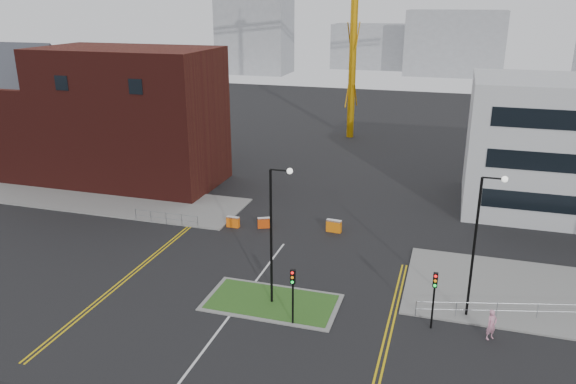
% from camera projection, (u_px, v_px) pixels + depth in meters
% --- Properties ---
extents(ground, '(200.00, 200.00, 0.00)m').
position_uv_depth(ground, '(188.00, 372.00, 29.49)').
color(ground, black).
rests_on(ground, ground).
extents(pavement_left, '(28.00, 8.00, 0.12)m').
position_uv_depth(pavement_left, '(104.00, 199.00, 54.88)').
color(pavement_left, slate).
rests_on(pavement_left, ground).
extents(island_kerb, '(8.60, 4.60, 0.08)m').
position_uv_depth(island_kerb, '(272.00, 302.00, 36.17)').
color(island_kerb, slate).
rests_on(island_kerb, ground).
extents(grass_island, '(8.00, 4.00, 0.12)m').
position_uv_depth(grass_island, '(272.00, 302.00, 36.16)').
color(grass_island, '#214E1A').
rests_on(grass_island, ground).
extents(brick_building, '(24.20, 10.07, 14.24)m').
position_uv_depth(brick_building, '(106.00, 117.00, 58.91)').
color(brick_building, '#441411').
rests_on(brick_building, ground).
extents(streetlamp_island, '(1.46, 0.36, 9.18)m').
position_uv_depth(streetlamp_island, '(274.00, 226.00, 34.36)').
color(streetlamp_island, black).
rests_on(streetlamp_island, ground).
extents(streetlamp_right_near, '(1.46, 0.36, 9.18)m').
position_uv_depth(streetlamp_right_near, '(479.00, 236.00, 32.87)').
color(streetlamp_right_near, black).
rests_on(streetlamp_right_near, ground).
extents(traffic_light_island, '(0.28, 0.33, 3.65)m').
position_uv_depth(traffic_light_island, '(293.00, 286.00, 32.97)').
color(traffic_light_island, black).
rests_on(traffic_light_island, ground).
extents(traffic_light_right, '(0.28, 0.33, 3.65)m').
position_uv_depth(traffic_light_right, '(434.00, 290.00, 32.58)').
color(traffic_light_right, black).
rests_on(traffic_light_right, ground).
extents(railing_left, '(6.05, 0.05, 1.10)m').
position_uv_depth(railing_left, '(166.00, 216.00, 48.56)').
color(railing_left, gray).
rests_on(railing_left, ground).
extents(centre_line, '(0.15, 30.00, 0.01)m').
position_uv_depth(centre_line, '(204.00, 350.00, 31.30)').
color(centre_line, silver).
rests_on(centre_line, ground).
extents(yellow_left_a, '(0.12, 24.00, 0.01)m').
position_uv_depth(yellow_left_a, '(138.00, 267.00, 41.01)').
color(yellow_left_a, gold).
rests_on(yellow_left_a, ground).
extents(yellow_left_b, '(0.12, 24.00, 0.01)m').
position_uv_depth(yellow_left_b, '(142.00, 268.00, 40.93)').
color(yellow_left_b, gold).
rests_on(yellow_left_b, ground).
extents(yellow_right_a, '(0.12, 20.00, 0.01)m').
position_uv_depth(yellow_right_a, '(384.00, 339.00, 32.31)').
color(yellow_right_a, gold).
rests_on(yellow_right_a, ground).
extents(yellow_right_b, '(0.12, 20.00, 0.01)m').
position_uv_depth(yellow_right_b, '(389.00, 340.00, 32.22)').
color(yellow_right_b, gold).
rests_on(yellow_right_b, ground).
extents(skyline_a, '(18.00, 12.00, 22.00)m').
position_uv_depth(skyline_a, '(255.00, 30.00, 145.46)').
color(skyline_a, gray).
rests_on(skyline_a, ground).
extents(skyline_b, '(24.00, 12.00, 16.00)m').
position_uv_depth(skyline_b, '(454.00, 43.00, 141.73)').
color(skyline_b, gray).
rests_on(skyline_b, ground).
extents(skyline_d, '(30.00, 12.00, 12.00)m').
position_uv_depth(skyline_d, '(388.00, 47.00, 156.38)').
color(skyline_d, gray).
rests_on(skyline_d, ground).
extents(pedestrian, '(0.80, 0.78, 1.85)m').
position_uv_depth(pedestrian, '(492.00, 325.00, 32.08)').
color(pedestrian, pink).
rests_on(pedestrian, ground).
extents(barrier_left, '(1.13, 0.40, 0.94)m').
position_uv_depth(barrier_left, '(233.00, 221.00, 48.05)').
color(barrier_left, orange).
rests_on(barrier_left, ground).
extents(barrier_mid, '(1.15, 0.79, 0.92)m').
position_uv_depth(barrier_mid, '(264.00, 222.00, 47.90)').
color(barrier_mid, '#DE460C').
rests_on(barrier_mid, ground).
extents(barrier_right, '(1.29, 0.52, 1.06)m').
position_uv_depth(barrier_right, '(334.00, 225.00, 47.05)').
color(barrier_right, orange).
rests_on(barrier_right, ground).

